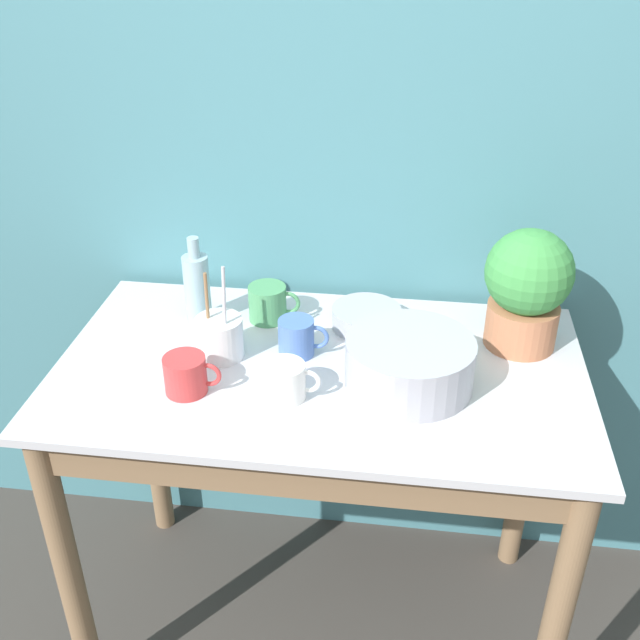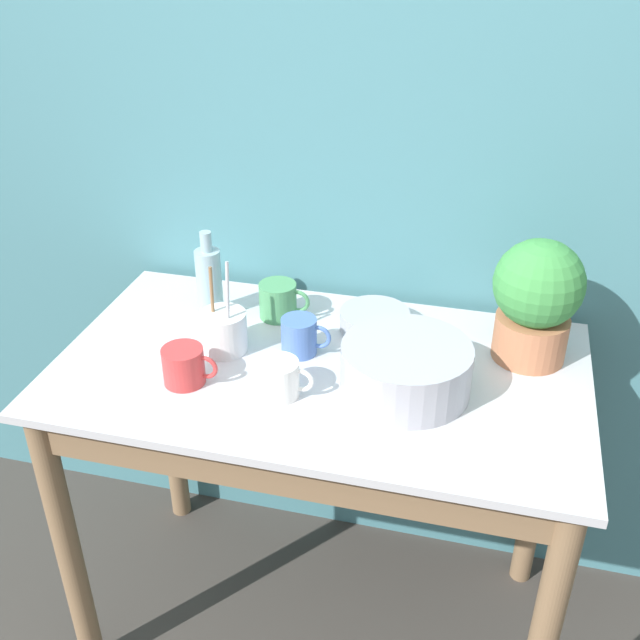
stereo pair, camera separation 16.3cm
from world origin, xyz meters
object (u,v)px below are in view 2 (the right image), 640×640
object	(u,v)px
bowl_wash_large	(406,369)
mug_blue	(300,336)
mug_white	(279,379)
utensil_cup	(224,331)
bottle_tall	(209,281)
mug_red	(184,366)
potted_plant	(536,298)
mug_green	(279,300)
bowl_small_steel	(375,320)

from	to	relation	value
bowl_wash_large	mug_blue	size ratio (longest dim) A/B	2.37
mug_white	bowl_wash_large	bearing A→B (deg)	17.33
mug_blue	utensil_cup	size ratio (longest dim) A/B	0.51
bowl_wash_large	bottle_tall	world-z (taller)	bottle_tall
bottle_tall	mug_red	world-z (taller)	bottle_tall
potted_plant	bottle_tall	bearing A→B (deg)	179.86
bowl_wash_large	mug_red	distance (m)	0.48
bowl_wash_large	mug_green	size ratio (longest dim) A/B	2.16
mug_blue	utensil_cup	xyz separation A→B (m)	(-0.17, -0.03, 0.01)
bottle_tall	mug_red	xyz separation A→B (m)	(0.05, -0.29, -0.05)
potted_plant	mug_blue	size ratio (longest dim) A/B	2.46
mug_blue	mug_red	distance (m)	0.27
mug_white	utensil_cup	distance (m)	0.22
mug_green	potted_plant	bearing A→B (deg)	-3.21
mug_green	bowl_small_steel	bearing A→B (deg)	-0.46
mug_white	utensil_cup	xyz separation A→B (m)	(-0.18, 0.14, 0.01)
mug_white	mug_blue	xyz separation A→B (m)	(-0.00, 0.17, 0.00)
mug_white	bottle_tall	bearing A→B (deg)	132.97
potted_plant	mug_blue	xyz separation A→B (m)	(-0.51, -0.11, -0.11)
bottle_tall	bowl_small_steel	bearing A→B (deg)	4.20
bowl_wash_large	utensil_cup	bearing A→B (deg)	172.34
bowl_wash_large	mug_blue	distance (m)	0.27
mug_white	bowl_small_steel	bearing A→B (deg)	65.03
bowl_wash_large	mug_green	xyz separation A→B (m)	(-0.35, 0.24, -0.01)
mug_white	utensil_cup	bearing A→B (deg)	141.74
bowl_wash_large	mug_red	size ratio (longest dim) A/B	2.23
bottle_tall	bowl_small_steel	world-z (taller)	bottle_tall
mug_white	mug_red	xyz separation A→B (m)	(-0.21, -0.01, 0.00)
bottle_tall	mug_green	world-z (taller)	bottle_tall
potted_plant	mug_white	bearing A→B (deg)	-151.01
mug_white	mug_red	world-z (taller)	mug_red
mug_white	bowl_small_steel	distance (m)	0.35
potted_plant	bowl_small_steel	world-z (taller)	potted_plant
bowl_wash_large	mug_white	bearing A→B (deg)	-162.67
bowl_wash_large	mug_white	xyz separation A→B (m)	(-0.26, -0.08, -0.01)
bottle_tall	bowl_small_steel	xyz separation A→B (m)	(0.41, 0.03, -0.07)
mug_blue	bowl_small_steel	world-z (taller)	mug_blue
bowl_wash_large	mug_blue	xyz separation A→B (m)	(-0.26, 0.09, -0.01)
mug_green	bowl_wash_large	bearing A→B (deg)	-33.78
potted_plant	mug_red	world-z (taller)	potted_plant
bottle_tall	mug_blue	size ratio (longest dim) A/B	1.93
potted_plant	bowl_wash_large	size ratio (longest dim) A/B	1.04
mug_green	mug_white	bearing A→B (deg)	-72.97
utensil_cup	mug_red	bearing A→B (deg)	-104.02
bowl_wash_large	mug_white	world-z (taller)	bowl_wash_large
mug_green	mug_red	size ratio (longest dim) A/B	1.03
bowl_wash_large	potted_plant	bearing A→B (deg)	38.63
mug_white	potted_plant	bearing A→B (deg)	28.99
mug_blue	mug_white	bearing A→B (deg)	-89.72
mug_white	mug_red	size ratio (longest dim) A/B	0.99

